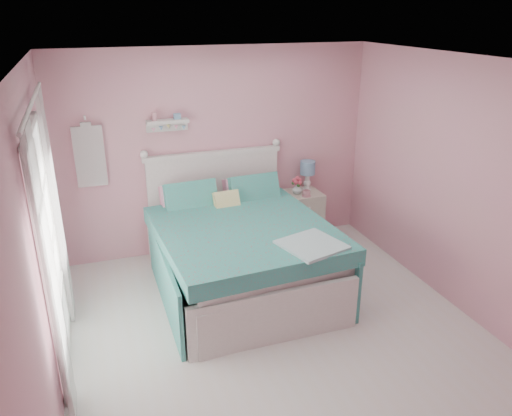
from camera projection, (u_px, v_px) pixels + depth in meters
floor at (281, 339)px, 4.87m from camera, size 4.50×4.50×0.00m
room_shell at (285, 186)px, 4.28m from camera, size 4.50×4.50×4.50m
bed at (240, 252)px, 5.66m from camera, size 1.91×2.34×1.33m
nightstand at (302, 217)px, 6.82m from camera, size 0.49×0.48×0.70m
table_lamp at (308, 170)px, 6.71m from camera, size 0.20×0.20×0.40m
vase at (297, 189)px, 6.62m from camera, size 0.15×0.15×0.14m
teacup at (306, 193)px, 6.55m from camera, size 0.12×0.12×0.08m
roses at (297, 181)px, 6.58m from camera, size 0.14×0.11×0.12m
wall_shelf at (167, 122)px, 5.95m from camera, size 0.50×0.15×0.25m
hanging_dress at (90, 157)px, 5.79m from camera, size 0.34×0.03×0.72m
french_door at (50, 253)px, 4.22m from camera, size 0.04×1.32×2.16m
curtain_near at (52, 284)px, 3.54m from camera, size 0.04×0.40×2.32m
curtain_far at (57, 210)px, 4.85m from camera, size 0.04×0.40×2.32m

